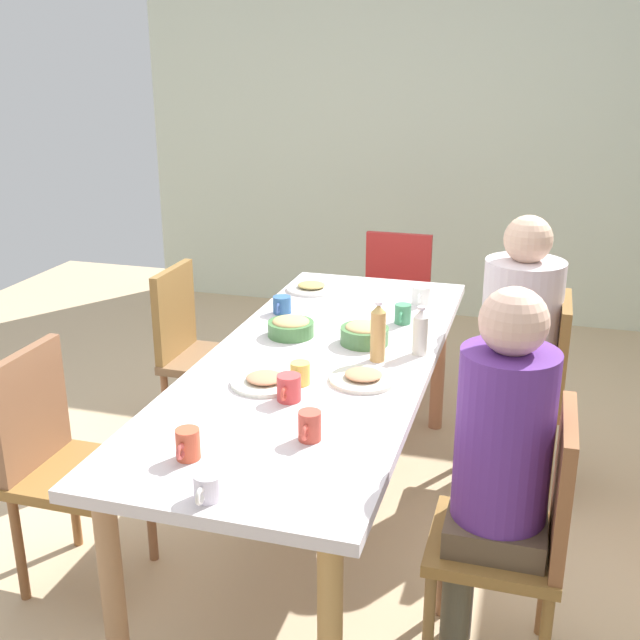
% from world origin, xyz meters
% --- Properties ---
extents(ground_plane, '(7.02, 7.02, 0.00)m').
position_xyz_m(ground_plane, '(0.00, 0.00, 0.00)').
color(ground_plane, '#CBAE87').
extents(wall_left, '(0.12, 4.40, 2.60)m').
position_xyz_m(wall_left, '(-2.99, 0.00, 1.30)').
color(wall_left, silver).
rests_on(wall_left, ground_plane).
extents(dining_table, '(2.28, 0.87, 0.77)m').
position_xyz_m(dining_table, '(0.00, 0.00, 0.69)').
color(dining_table, silver).
rests_on(dining_table, ground_plane).
extents(chair_0, '(0.40, 0.40, 0.90)m').
position_xyz_m(chair_0, '(-1.52, 0.00, 0.51)').
color(chair_0, '#B62B29').
rests_on(chair_0, ground_plane).
extents(chair_1, '(0.40, 0.40, 0.90)m').
position_xyz_m(chair_1, '(-0.57, 0.81, 0.51)').
color(chair_1, '#965A31').
rests_on(chair_1, ground_plane).
extents(person_1, '(0.34, 0.34, 1.25)m').
position_xyz_m(person_1, '(-0.57, 0.72, 0.75)').
color(person_1, '#443D3F').
rests_on(person_1, ground_plane).
extents(chair_2, '(0.40, 0.40, 0.90)m').
position_xyz_m(chair_2, '(0.57, -0.81, 0.51)').
color(chair_2, olive).
rests_on(chair_2, ground_plane).
extents(chair_3, '(0.40, 0.40, 0.90)m').
position_xyz_m(chair_3, '(0.57, 0.81, 0.51)').
color(chair_3, olive).
rests_on(chair_3, ground_plane).
extents(person_3, '(0.30, 0.30, 1.27)m').
position_xyz_m(person_3, '(0.57, 0.72, 0.75)').
color(person_3, brown).
rests_on(person_3, ground_plane).
extents(chair_4, '(0.40, 0.40, 0.90)m').
position_xyz_m(chair_4, '(-0.57, -0.81, 0.51)').
color(chair_4, '#836041').
rests_on(chair_4, ground_plane).
extents(plate_0, '(0.24, 0.24, 0.04)m').
position_xyz_m(plate_0, '(0.31, -0.11, 0.78)').
color(plate_0, white).
rests_on(plate_0, dining_table).
extents(plate_1, '(0.25, 0.25, 0.04)m').
position_xyz_m(plate_1, '(-0.83, -0.29, 0.78)').
color(plate_1, silver).
rests_on(plate_1, dining_table).
extents(plate_2, '(0.24, 0.24, 0.04)m').
position_xyz_m(plate_2, '(0.19, 0.22, 0.78)').
color(plate_2, silver).
rests_on(plate_2, dining_table).
extents(bowl_0, '(0.20, 0.20, 0.09)m').
position_xyz_m(bowl_0, '(-0.19, 0.13, 0.81)').
color(bowl_0, '#4B7B47').
rests_on(bowl_0, dining_table).
extents(bowl_1, '(0.19, 0.19, 0.08)m').
position_xyz_m(bowl_1, '(-0.19, -0.18, 0.81)').
color(bowl_1, '#477A42').
rests_on(bowl_1, dining_table).
extents(cup_0, '(0.11, 0.08, 0.07)m').
position_xyz_m(cup_0, '(1.06, 0.00, 0.80)').
color(cup_0, white).
rests_on(cup_0, dining_table).
extents(cup_1, '(0.12, 0.08, 0.09)m').
position_xyz_m(cup_1, '(0.41, 0.01, 0.81)').
color(cup_1, '#D54242').
rests_on(cup_1, dining_table).
extents(cup_2, '(0.11, 0.07, 0.09)m').
position_xyz_m(cup_2, '(0.87, -0.14, 0.81)').
color(cup_2, '#D25336').
rests_on(cup_2, dining_table).
extents(cup_3, '(0.11, 0.07, 0.09)m').
position_xyz_m(cup_3, '(-0.47, 0.24, 0.81)').
color(cup_3, '#468E62').
rests_on(cup_3, dining_table).
extents(cup_4, '(0.11, 0.07, 0.08)m').
position_xyz_m(cup_4, '(0.27, 0.01, 0.81)').
color(cup_4, '#DCC955').
rests_on(cup_4, dining_table).
extents(cup_5, '(0.13, 0.09, 0.09)m').
position_xyz_m(cup_5, '(-0.77, 0.27, 0.81)').
color(cup_5, white).
rests_on(cup_5, dining_table).
extents(cup_6, '(0.12, 0.08, 0.08)m').
position_xyz_m(cup_6, '(-0.46, -0.31, 0.80)').
color(cup_6, '#34609A').
rests_on(cup_6, dining_table).
extents(cup_7, '(0.11, 0.07, 0.09)m').
position_xyz_m(cup_7, '(0.67, 0.16, 0.81)').
color(cup_7, '#C84B3B').
rests_on(cup_7, dining_table).
extents(bottle_0, '(0.06, 0.06, 0.24)m').
position_xyz_m(bottle_0, '(-0.02, 0.22, 0.88)').
color(bottle_0, tan).
rests_on(bottle_0, dining_table).
extents(bottle_1, '(0.06, 0.06, 0.20)m').
position_xyz_m(bottle_1, '(-0.13, 0.37, 0.86)').
color(bottle_1, silver).
rests_on(bottle_1, dining_table).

